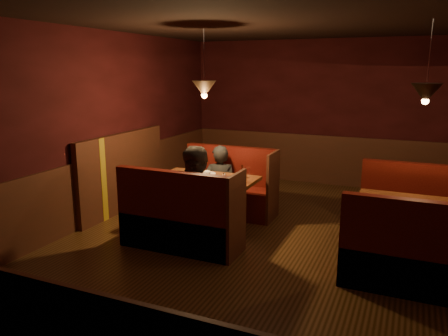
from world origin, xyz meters
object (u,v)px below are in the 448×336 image
at_px(main_table, 206,190).
at_px(main_bench_far, 229,192).
at_px(second_bench_far, 415,216).
at_px(main_bench_near, 180,224).
at_px(diner_a, 220,169).
at_px(second_bench_near, 414,262).
at_px(diner_b, 199,184).
at_px(second_table, 413,218).

xyz_separation_m(main_table, main_bench_far, (0.02, 0.82, -0.25)).
distance_m(main_bench_far, second_bench_far, 2.80).
distance_m(main_bench_near, diner_a, 1.58).
height_order(main_bench_near, second_bench_far, main_bench_near).
bearing_deg(diner_a, main_bench_near, 76.51).
relative_size(second_bench_far, second_bench_near, 1.00).
distance_m(second_bench_near, diner_b, 2.70).
bearing_deg(second_bench_far, main_bench_far, 178.96).
height_order(second_bench_near, diner_b, diner_b).
height_order(main_bench_near, diner_a, diner_a).
xyz_separation_m(main_bench_far, second_bench_near, (2.80, -1.65, -0.01)).
distance_m(second_table, diner_a, 2.97).
height_order(main_bench_far, second_bench_near, main_bench_far).
distance_m(main_bench_near, second_bench_far, 3.22).
xyz_separation_m(main_bench_far, main_bench_near, (0.00, -1.64, 0.00)).
relative_size(second_table, diner_b, 0.79).
bearing_deg(second_table, second_bench_far, 87.80).
relative_size(main_table, diner_a, 0.97).
bearing_deg(diner_b, second_bench_near, -25.41).
bearing_deg(second_bench_near, second_bench_far, 90.00).
bearing_deg(main_bench_far, diner_a, -131.89).
height_order(main_bench_far, second_table, main_bench_far).
bearing_deg(main_bench_near, second_bench_far, 29.63).
relative_size(main_bench_far, diner_b, 0.94).
bearing_deg(second_bench_near, diner_b, 174.62).
relative_size(main_table, second_bench_near, 0.98).
xyz_separation_m(main_table, diner_a, (-0.09, 0.70, 0.15)).
distance_m(main_table, diner_a, 0.72).
height_order(main_bench_near, second_bench_near, main_bench_near).
height_order(main_table, diner_b, diner_b).
relative_size(main_bench_far, second_bench_near, 1.08).
distance_m(second_table, second_bench_near, 0.83).
height_order(main_table, second_bench_near, second_bench_near).
bearing_deg(main_bench_far, main_bench_near, -90.00).
bearing_deg(second_bench_far, diner_a, -178.62).
bearing_deg(second_bench_near, main_bench_near, 179.95).
height_order(second_table, diner_a, diner_a).
xyz_separation_m(diner_a, diner_b, (0.27, -1.28, 0.10)).
relative_size(main_bench_far, main_bench_near, 1.00).
bearing_deg(main_table, second_bench_far, 15.31).
xyz_separation_m(second_bench_near, diner_b, (-2.64, 0.25, 0.51)).
distance_m(main_table, main_bench_near, 0.86).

